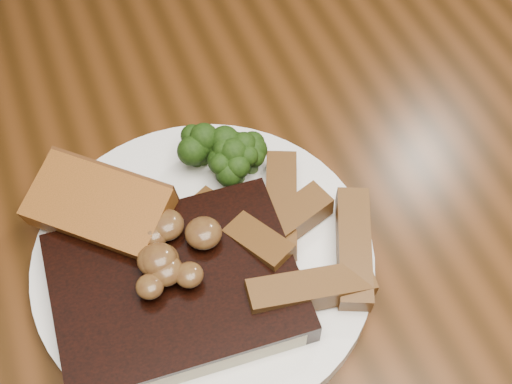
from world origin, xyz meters
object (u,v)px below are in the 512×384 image
(garlic_bread, at_px, (103,221))
(plate, at_px, (204,262))
(dining_table, at_px, (273,271))
(steak, at_px, (176,288))
(potato_wedges, at_px, (294,228))
(chair_far, at_px, (135,8))

(garlic_bread, bearing_deg, plate, 2.51)
(dining_table, xyz_separation_m, plate, (-0.07, -0.02, 0.10))
(steak, xyz_separation_m, potato_wedges, (0.10, 0.02, -0.00))
(steak, bearing_deg, plate, 43.57)
(plate, height_order, potato_wedges, potato_wedges)
(dining_table, relative_size, steak, 8.85)
(plate, relative_size, steak, 1.50)
(garlic_bread, distance_m, potato_wedges, 0.15)
(plate, bearing_deg, chair_far, 82.52)
(steak, bearing_deg, dining_table, 27.88)
(plate, xyz_separation_m, steak, (-0.03, -0.02, 0.02))
(dining_table, distance_m, steak, 0.16)
(potato_wedges, bearing_deg, dining_table, 98.65)
(chair_far, relative_size, potato_wedges, 6.78)
(dining_table, height_order, garlic_bread, garlic_bread)
(potato_wedges, bearing_deg, plate, 174.50)
(dining_table, relative_size, garlic_bread, 14.87)
(plate, relative_size, garlic_bread, 2.52)
(garlic_bread, xyz_separation_m, potato_wedges, (0.14, -0.06, 0.00))
(dining_table, bearing_deg, potato_wedges, -81.35)
(chair_far, distance_m, garlic_bread, 0.69)
(dining_table, bearing_deg, steak, -155.85)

